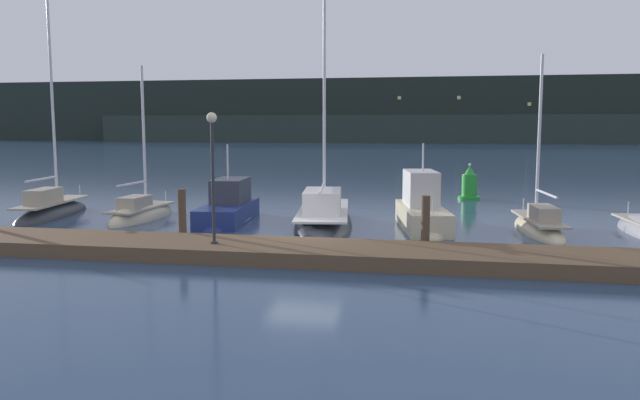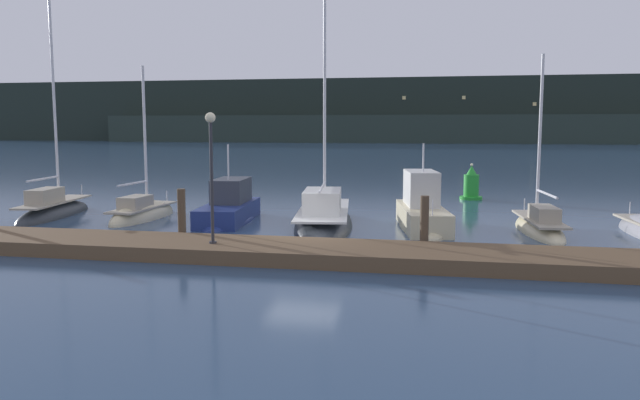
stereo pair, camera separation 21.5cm
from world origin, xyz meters
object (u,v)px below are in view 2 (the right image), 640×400
Objects in this scene: dock_lamppost at (211,157)px; channel_buoy at (471,186)px; sailboat_berth_1 at (54,213)px; sailboat_berth_2 at (143,217)px; motorboat_berth_5 at (422,217)px; sailboat_berth_6 at (539,229)px; motorboat_berth_3 at (229,213)px; sailboat_berth_4 at (324,223)px.

channel_buoy is at bearing 63.74° from dock_lamppost.
sailboat_berth_2 is (4.28, 0.17, -0.08)m from sailboat_berth_1.
channel_buoy is 0.50× the size of dock_lamppost.
motorboat_berth_5 is at bearing -0.50° from sailboat_berth_2.
sailboat_berth_6 is (21.03, -0.15, -0.04)m from sailboat_berth_1.
sailboat_berth_2 reaches higher than motorboat_berth_3.
sailboat_berth_6 is 13.06m from dock_lamppost.
sailboat_berth_6 is at bearing -1.56° from motorboat_berth_3.
sailboat_berth_6 is at bearing -0.41° from sailboat_berth_1.
motorboat_berth_3 is 12.74m from sailboat_berth_6.
channel_buoy is 19.61m from dock_lamppost.
motorboat_berth_3 is 1.44× the size of dock_lamppost.
channel_buoy is (18.90, 10.52, 0.59)m from sailboat_berth_1.
sailboat_berth_4 is at bearing -171.98° from motorboat_berth_5.
sailboat_berth_4 is at bearing 70.29° from dock_lamppost.
sailboat_berth_4 reaches higher than channel_buoy.
sailboat_berth_1 is 16.54m from motorboat_berth_5.
motorboat_berth_3 is 14.80m from channel_buoy.
sailboat_berth_6 reaches higher than dock_lamppost.
motorboat_berth_5 is (8.24, -0.13, 0.07)m from motorboat_berth_3.
motorboat_berth_5 is 4.51m from sailboat_berth_6.
sailboat_berth_4 reaches higher than motorboat_berth_3.
sailboat_berth_2 is at bearing -144.71° from channel_buoy.
channel_buoy is at bearing 101.31° from sailboat_berth_6.
motorboat_berth_5 is (16.54, 0.06, 0.26)m from sailboat_berth_1.
sailboat_berth_6 is (4.49, -0.21, -0.30)m from motorboat_berth_5.
sailboat_berth_1 is 5.10× the size of channel_buoy.
sailboat_berth_4 reaches higher than sailboat_berth_2.
sailboat_berth_4 is 7.47m from dock_lamppost.
sailboat_berth_2 is 9.80m from dock_lamppost.
sailboat_berth_1 reaches higher than sailboat_berth_2.
dock_lamppost is at bearing -49.75° from sailboat_berth_2.
sailboat_berth_1 reaches higher than motorboat_berth_5.
motorboat_berth_3 is at bearing 178.44° from sailboat_berth_6.
sailboat_berth_4 is at bearing -177.67° from sailboat_berth_6.
motorboat_berth_3 reaches higher than channel_buoy.
channel_buoy is (14.62, 10.35, 0.67)m from sailboat_berth_2.
sailboat_berth_2 reaches higher than motorboat_berth_5.
sailboat_berth_1 is 12.60m from sailboat_berth_4.
sailboat_berth_4 is at bearing -9.14° from motorboat_berth_3.
motorboat_berth_5 is at bearing 48.18° from dock_lamppost.
motorboat_berth_3 is 0.97× the size of motorboat_berth_5.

